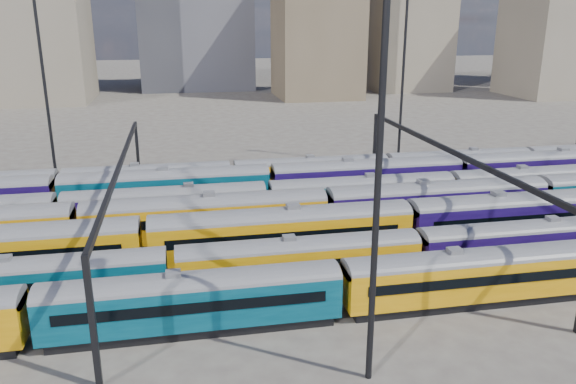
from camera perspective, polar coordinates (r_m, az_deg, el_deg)
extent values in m
plane|color=#47403C|center=(54.08, 5.66, -4.21)|extent=(500.00, 500.00, 0.00)
cube|color=black|center=(38.38, -9.46, -13.28)|extent=(18.28, 2.37, 0.67)
cube|color=#043344|center=(37.53, -9.59, -11.00)|extent=(19.24, 2.79, 2.79)
cylinder|color=#4C4C51|center=(36.90, -9.70, -9.09)|extent=(19.24, 2.79, 2.79)
cube|color=black|center=(36.13, -9.55, -11.58)|extent=(16.94, 0.06, 0.72)
cube|color=black|center=(38.64, -9.68, -9.58)|extent=(16.94, 0.06, 0.72)
cube|color=slate|center=(36.58, -9.76, -8.04)|extent=(0.96, 0.87, 0.34)
cube|color=black|center=(43.29, 18.25, -10.24)|extent=(18.28, 2.37, 0.67)
cube|color=#AB7006|center=(42.55, 18.47, -8.16)|extent=(19.24, 2.79, 2.79)
cylinder|color=#4C4C51|center=(41.99, 18.64, -6.44)|extent=(19.24, 2.79, 2.79)
cube|color=black|center=(41.32, 19.46, -8.54)|extent=(16.94, 0.06, 0.72)
cube|color=black|center=(43.53, 17.61, -7.01)|extent=(16.94, 0.06, 0.72)
cube|color=slate|center=(41.71, 18.74, -5.50)|extent=(0.96, 0.87, 0.34)
cube|color=black|center=(44.11, -24.29, -10.45)|extent=(17.54, 2.28, 0.65)
cube|color=#043344|center=(43.41, -24.56, -8.49)|extent=(18.46, 2.68, 2.68)
cylinder|color=#4C4C51|center=(42.88, -24.78, -6.87)|extent=(18.46, 2.68, 2.68)
cube|color=black|center=(42.08, -25.02, -8.88)|extent=(16.25, 0.06, 0.69)
cube|color=black|center=(44.48, -24.23, -7.37)|extent=(16.25, 0.06, 0.69)
cube|color=slate|center=(42.61, -24.90, -5.99)|extent=(0.92, 0.83, 0.32)
cube|color=black|center=(43.58, 1.15, -9.14)|extent=(17.54, 2.28, 0.65)
cube|color=#AB7006|center=(42.87, 1.17, -7.15)|extent=(18.46, 2.68, 2.68)
cylinder|color=#4C4C51|center=(42.33, 1.18, -5.50)|extent=(18.46, 2.68, 2.68)
cube|color=black|center=(41.53, 1.57, -7.50)|extent=(16.25, 0.06, 0.69)
cube|color=black|center=(43.95, 0.80, -6.05)|extent=(16.25, 0.06, 0.69)
cube|color=slate|center=(42.06, 1.18, -4.60)|extent=(0.92, 0.83, 0.32)
cube|color=black|center=(50.78, 22.84, -6.61)|extent=(17.54, 2.28, 0.65)
cube|color=#130737|center=(50.18, 23.06, -4.87)|extent=(18.46, 2.68, 2.68)
cylinder|color=#4C4C51|center=(49.72, 23.23, -3.44)|extent=(18.46, 2.68, 2.68)
cube|color=black|center=(49.04, 23.96, -5.09)|extent=(16.25, 0.06, 0.69)
cube|color=black|center=(51.11, 22.27, -3.99)|extent=(16.25, 0.06, 0.69)
cube|color=slate|center=(49.49, 23.33, -2.66)|extent=(0.92, 0.83, 0.32)
cube|color=black|center=(47.92, -0.60, -6.52)|extent=(20.76, 2.69, 0.76)
cube|color=#AB7006|center=(47.17, -0.60, -4.33)|extent=(21.85, 3.17, 3.17)
cylinder|color=#4C4C51|center=(46.61, -0.61, -2.52)|extent=(21.85, 3.17, 3.17)
cube|color=black|center=(45.56, -0.24, -4.61)|extent=(19.23, 0.06, 0.82)
cube|color=black|center=(48.51, -0.95, -3.23)|extent=(19.23, 0.06, 0.82)
cube|color=slate|center=(46.33, -0.61, -1.54)|extent=(1.09, 0.98, 0.38)
cube|color=black|center=(56.17, 22.62, -4.26)|extent=(20.76, 2.69, 0.76)
cube|color=#130737|center=(55.53, 22.85, -2.37)|extent=(21.85, 3.17, 3.17)
cylinder|color=#4C4C51|center=(55.05, 23.04, -0.81)|extent=(21.85, 3.17, 3.17)
cube|color=black|center=(54.17, 23.81, -2.54)|extent=(19.23, 0.06, 0.82)
cube|color=black|center=(56.67, 22.02, -1.48)|extent=(19.23, 0.06, 0.82)
cube|color=slate|center=(54.82, 23.14, 0.02)|extent=(1.09, 0.98, 0.38)
cube|color=black|center=(51.91, -8.14, -4.79)|extent=(20.55, 2.67, 0.76)
cube|color=#AB7006|center=(51.22, -8.23, -2.77)|extent=(21.64, 3.14, 3.14)
cylinder|color=#4C4C51|center=(50.71, -8.30, -1.10)|extent=(21.64, 3.14, 3.14)
cube|color=black|center=(49.60, -8.15, -2.97)|extent=(19.04, 0.06, 0.81)
cube|color=black|center=(52.60, -8.34, -1.80)|extent=(19.04, 0.06, 0.81)
cube|color=slate|center=(50.46, -8.34, -0.20)|extent=(1.08, 0.97, 0.38)
cube|color=black|center=(57.22, 14.71, -3.09)|extent=(20.55, 2.67, 0.76)
cube|color=#130737|center=(56.59, 14.85, -1.23)|extent=(21.64, 3.14, 3.14)
cylinder|color=#4C4C51|center=(56.14, 14.97, 0.29)|extent=(21.64, 3.14, 3.14)
cube|color=black|center=(55.13, 15.58, -1.37)|extent=(19.04, 0.06, 0.81)
cube|color=black|center=(57.84, 14.21, -0.40)|extent=(19.04, 0.06, 0.81)
cube|color=slate|center=(55.91, 15.04, 1.10)|extent=(1.08, 0.97, 0.38)
cube|color=black|center=(56.59, -12.12, -3.17)|extent=(18.35, 2.38, 0.68)
cube|color=#130737|center=(56.02, -12.23, -1.50)|extent=(19.31, 2.80, 2.80)
cylinder|color=#4C4C51|center=(55.60, -12.32, -0.13)|extent=(19.31, 2.80, 2.80)
cube|color=black|center=(54.57, -12.27, -1.64)|extent=(16.99, 0.06, 0.72)
cube|color=black|center=(57.27, -12.23, -0.74)|extent=(16.99, 0.06, 0.72)
cube|color=slate|center=(55.39, -12.37, 0.60)|extent=(0.97, 0.87, 0.34)
cube|color=black|center=(59.41, 7.43, -1.94)|extent=(18.35, 2.38, 0.68)
cube|color=#043344|center=(58.87, 7.50, -0.34)|extent=(19.31, 2.80, 2.80)
cylinder|color=#4C4C51|center=(58.47, 7.55, 0.97)|extent=(19.31, 2.80, 2.80)
cube|color=black|center=(57.49, 7.95, -0.44)|extent=(16.99, 0.06, 0.72)
cube|color=black|center=(60.06, 7.09, 0.37)|extent=(16.99, 0.06, 0.72)
cube|color=slate|center=(58.26, 7.58, 1.68)|extent=(0.97, 0.87, 0.34)
cube|color=black|center=(68.19, 23.54, -0.74)|extent=(18.35, 2.38, 0.68)
cube|color=#AB7006|center=(67.72, 23.71, 0.66)|extent=(19.31, 2.80, 2.80)
cylinder|color=#4C4C51|center=(67.37, 23.85, 1.80)|extent=(19.31, 2.80, 2.80)
cube|color=black|center=(66.52, 24.42, 0.59)|extent=(16.99, 0.06, 0.72)
cube|color=black|center=(68.75, 23.09, 1.26)|extent=(16.99, 0.06, 0.72)
cube|color=slate|center=(67.19, 23.93, 2.41)|extent=(0.97, 0.87, 0.34)
cube|color=black|center=(61.30, -12.08, -1.54)|extent=(20.47, 2.66, 0.75)
cube|color=#043344|center=(60.72, -12.20, 0.20)|extent=(21.55, 3.12, 3.12)
cylinder|color=#4C4C51|center=(60.29, -12.29, 1.62)|extent=(21.55, 3.12, 3.12)
cube|color=black|center=(59.10, -12.24, 0.11)|extent=(18.96, 0.06, 0.81)
cube|color=black|center=(62.13, -12.20, 0.95)|extent=(18.96, 0.06, 0.81)
cube|color=slate|center=(60.08, -12.34, 2.38)|extent=(1.08, 0.97, 0.38)
cube|color=black|center=(64.58, 7.93, -0.35)|extent=(20.47, 2.66, 0.75)
cube|color=#130737|center=(64.03, 8.00, 1.30)|extent=(21.55, 3.12, 3.12)
cylinder|color=#4C4C51|center=(63.62, 8.06, 2.66)|extent=(21.55, 3.12, 3.12)
cube|color=black|center=(62.49, 8.48, 1.24)|extent=(18.96, 0.06, 0.81)
cube|color=black|center=(65.37, 7.57, 1.99)|extent=(18.96, 0.06, 0.81)
cube|color=slate|center=(63.42, 8.09, 3.39)|extent=(1.08, 0.97, 0.38)
cube|color=black|center=(74.60, 24.27, 0.65)|extent=(20.47, 2.66, 0.75)
cube|color=#130737|center=(74.12, 24.45, 2.09)|extent=(21.55, 3.12, 3.12)
cylinder|color=#4C4C51|center=(73.77, 24.60, 3.26)|extent=(21.55, 3.12, 3.12)
cube|color=black|center=(72.80, 25.18, 2.05)|extent=(18.96, 0.06, 0.81)
cube|color=black|center=(75.28, 23.81, 2.68)|extent=(18.96, 0.06, 0.81)
cube|color=slate|center=(73.60, 24.68, 3.89)|extent=(1.08, 0.97, 0.38)
cube|color=black|center=(66.17, -13.87, -0.32)|extent=(17.50, 2.27, 0.64)
cube|color=#AB7006|center=(65.70, -13.97, 1.06)|extent=(18.43, 2.67, 2.67)
cylinder|color=#4C4C51|center=(65.36, -14.05, 2.19)|extent=(18.43, 2.67, 2.67)
cube|color=black|center=(64.32, -14.04, 1.01)|extent=(16.22, 0.06, 0.69)
cube|color=black|center=(66.93, -13.94, 1.64)|extent=(16.22, 0.06, 0.69)
cube|color=slate|center=(65.18, -14.10, 2.79)|extent=(0.92, 0.83, 0.32)
cube|color=black|center=(67.77, 2.38, 0.60)|extent=(17.50, 2.27, 0.64)
cube|color=#AB7006|center=(67.32, 2.40, 1.95)|extent=(18.43, 2.67, 2.67)
cylinder|color=#4C4C51|center=(66.98, 2.41, 3.05)|extent=(18.43, 2.67, 2.67)
cube|color=black|center=(65.96, 2.67, 1.91)|extent=(16.22, 0.06, 0.69)
cube|color=black|center=(68.51, 2.14, 2.50)|extent=(16.22, 0.06, 0.69)
cube|color=slate|center=(66.81, 2.42, 3.64)|extent=(0.92, 0.83, 0.32)
cube|color=black|center=(74.38, 16.80, 1.37)|extent=(17.50, 2.27, 0.64)
cube|color=#130737|center=(73.96, 16.91, 2.61)|extent=(18.43, 2.67, 2.67)
cylinder|color=#4C4C51|center=(73.66, 17.00, 3.61)|extent=(18.43, 2.67, 2.67)
cube|color=black|center=(72.73, 17.42, 2.58)|extent=(16.22, 0.06, 0.69)
cube|color=black|center=(75.05, 16.46, 3.10)|extent=(16.22, 0.06, 0.69)
cube|color=slate|center=(73.50, 17.05, 4.15)|extent=(0.92, 0.83, 0.32)
cube|color=black|center=(32.64, -19.24, -12.51)|extent=(0.35, 0.35, 8.00)
cube|color=black|center=(70.13, -15.02, 3.69)|extent=(0.35, 0.35, 8.00)
cube|color=black|center=(49.88, -16.70, 2.71)|extent=(0.30, 40.00, 0.45)
cube|color=black|center=(74.20, 8.80, 4.80)|extent=(0.35, 0.35, 8.00)
cube|color=black|center=(55.45, 15.88, 4.19)|extent=(0.30, 40.00, 0.45)
cylinder|color=black|center=(72.16, -23.51, 10.10)|extent=(0.36, 0.36, 25.00)
cylinder|color=black|center=(28.84, 9.20, 2.62)|extent=(0.36, 0.36, 25.00)
cylinder|color=black|center=(78.40, 11.61, 11.61)|extent=(0.36, 0.36, 25.00)
cube|color=#665B4C|center=(154.55, -26.55, 16.56)|extent=(34.22, 24.48, 45.24)
cube|color=#38383F|center=(171.30, -9.38, 16.21)|extent=(31.45, 23.82, 34.83)
cube|color=brown|center=(149.61, 2.94, 16.13)|extent=(20.53, 21.40, 33.97)
cube|color=#665B4C|center=(169.67, 11.85, 14.52)|extent=(21.40, 20.66, 25.64)
cube|color=#665B4C|center=(165.57, 24.84, 14.42)|extent=(16.30, 22.06, 32.15)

